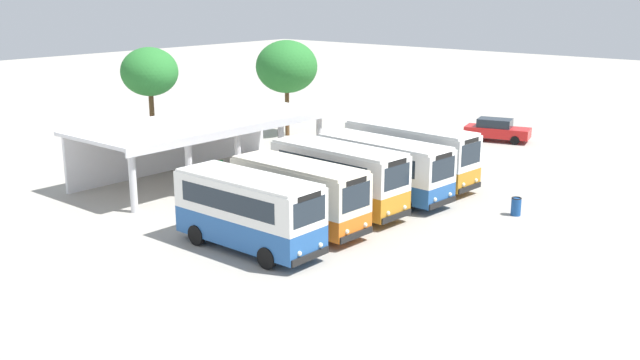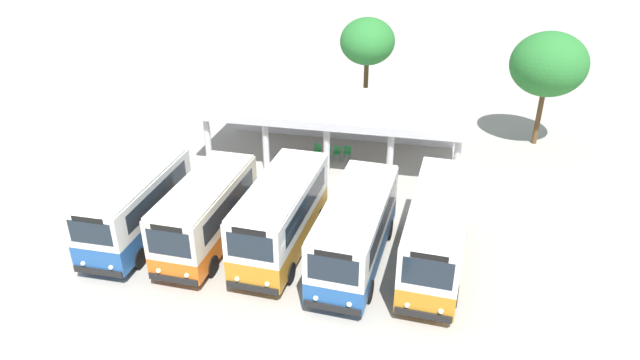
# 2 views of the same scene
# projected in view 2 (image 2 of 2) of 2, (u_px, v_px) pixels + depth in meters

# --- Properties ---
(ground_plane) EXTENTS (180.00, 180.00, 0.00)m
(ground_plane) POSITION_uv_depth(u_px,v_px,m) (270.00, 277.00, 23.08)
(ground_plane) COLOR #A39E93
(city_bus_nearest_orange) EXTENTS (2.40, 6.95, 3.21)m
(city_bus_nearest_orange) POSITION_uv_depth(u_px,v_px,m) (136.00, 204.00, 24.95)
(city_bus_nearest_orange) COLOR black
(city_bus_nearest_orange) RESTS_ON ground
(city_bus_second_in_row) EXTENTS (2.51, 6.95, 3.13)m
(city_bus_second_in_row) POSITION_uv_depth(u_px,v_px,m) (207.00, 211.00, 24.46)
(city_bus_second_in_row) COLOR black
(city_bus_second_in_row) RESTS_ON ground
(city_bus_middle_cream) EXTENTS (2.66, 7.41, 3.31)m
(city_bus_middle_cream) POSITION_uv_depth(u_px,v_px,m) (281.00, 213.00, 24.11)
(city_bus_middle_cream) COLOR black
(city_bus_middle_cream) RESTS_ON ground
(city_bus_fourth_amber) EXTENTS (2.77, 7.70, 3.12)m
(city_bus_fourth_amber) POSITION_uv_depth(u_px,v_px,m) (355.00, 228.00, 23.22)
(city_bus_fourth_amber) COLOR black
(city_bus_fourth_amber) RESTS_ON ground
(city_bus_fifth_blue) EXTENTS (2.67, 8.07, 3.31)m
(city_bus_fifth_blue) POSITION_uv_depth(u_px,v_px,m) (437.00, 229.00, 22.99)
(city_bus_fifth_blue) COLOR black
(city_bus_fifth_blue) RESTS_ON ground
(terminal_canopy) EXTENTS (15.40, 6.41, 3.40)m
(terminal_canopy) POSITION_uv_depth(u_px,v_px,m) (338.00, 111.00, 33.10)
(terminal_canopy) COLOR silver
(terminal_canopy) RESTS_ON ground
(waiting_chair_end_by_column) EXTENTS (0.45, 0.45, 0.86)m
(waiting_chair_end_by_column) POSITION_uv_depth(u_px,v_px,m) (317.00, 150.00, 33.38)
(waiting_chair_end_by_column) COLOR slate
(waiting_chair_end_by_column) RESTS_ON ground
(waiting_chair_second_from_end) EXTENTS (0.45, 0.45, 0.86)m
(waiting_chair_second_from_end) POSITION_uv_depth(u_px,v_px,m) (327.00, 151.00, 33.18)
(waiting_chair_second_from_end) COLOR slate
(waiting_chair_second_from_end) RESTS_ON ground
(waiting_chair_middle_seat) EXTENTS (0.45, 0.45, 0.86)m
(waiting_chair_middle_seat) POSITION_uv_depth(u_px,v_px,m) (337.00, 152.00, 33.10)
(waiting_chair_middle_seat) COLOR slate
(waiting_chair_middle_seat) RESTS_ON ground
(waiting_chair_fourth_seat) EXTENTS (0.45, 0.45, 0.86)m
(waiting_chair_fourth_seat) POSITION_uv_depth(u_px,v_px,m) (347.00, 152.00, 33.07)
(waiting_chair_fourth_seat) COLOR slate
(waiting_chair_fourth_seat) RESTS_ON ground
(roadside_tree_behind_canopy) EXTENTS (3.62, 3.62, 7.16)m
(roadside_tree_behind_canopy) POSITION_uv_depth(u_px,v_px,m) (367.00, 42.00, 36.43)
(roadside_tree_behind_canopy) COLOR brown
(roadside_tree_behind_canopy) RESTS_ON ground
(roadside_tree_east_of_canopy) EXTENTS (4.55, 4.55, 7.08)m
(roadside_tree_east_of_canopy) POSITION_uv_depth(u_px,v_px,m) (549.00, 64.00, 33.23)
(roadside_tree_east_of_canopy) COLOR brown
(roadside_tree_east_of_canopy) RESTS_ON ground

